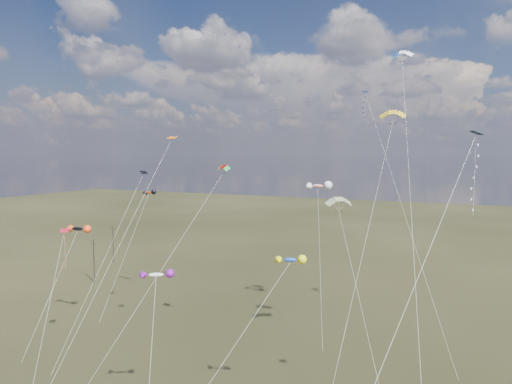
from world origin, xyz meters
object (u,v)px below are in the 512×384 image
at_px(utility_pole_near, 94,261).
at_px(parafoil_yellow, 393,113).
at_px(novelty_black_orange, 77,229).
at_px(utility_pole_far, 113,244).

xyz_separation_m(utility_pole_near, parafoil_yellow, (54.04, -13.39, 23.68)).
relative_size(utility_pole_near, novelty_black_orange, 0.57).
distance_m(utility_pole_near, utility_pole_far, 16.12).
bearing_deg(utility_pole_far, utility_pole_near, -60.26).
height_order(utility_pole_far, parafoil_yellow, parafoil_yellow).
distance_m(utility_pole_near, novelty_black_orange, 24.03).
bearing_deg(parafoil_yellow, utility_pole_near, 166.08).
xyz_separation_m(utility_pole_near, utility_pole_far, (-8.00, 14.00, 0.00)).
bearing_deg(utility_pole_near, utility_pole_far, 119.74).
relative_size(utility_pole_far, novelty_black_orange, 0.57).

